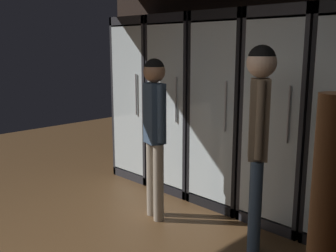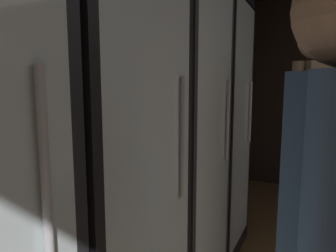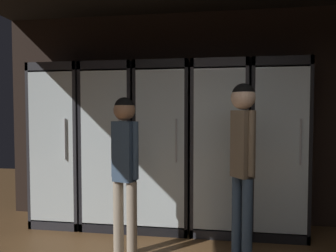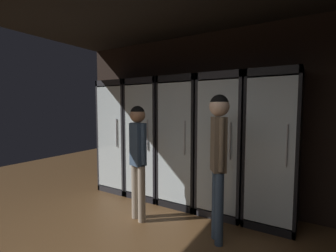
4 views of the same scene
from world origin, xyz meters
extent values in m
cube|color=black|center=(0.00, 3.03, 1.40)|extent=(6.00, 0.06, 2.80)
cube|color=#2B2B30|center=(-2.08, 2.96, 1.04)|extent=(0.65, 0.04, 2.08)
cube|color=#2B2B30|center=(-2.39, 2.69, 1.04)|extent=(0.04, 0.58, 2.08)
cube|color=#2B2B30|center=(-1.77, 2.69, 1.04)|extent=(0.04, 0.58, 2.08)
cube|color=#2B2B30|center=(-2.08, 2.69, 2.03)|extent=(0.65, 0.58, 0.10)
cube|color=#2B2B30|center=(-2.08, 2.69, 0.05)|extent=(0.65, 0.58, 0.10)
cube|color=white|center=(-2.08, 2.93, 1.04)|extent=(0.57, 0.02, 1.84)
cube|color=silver|center=(-2.08, 2.41, 1.04)|extent=(0.57, 0.02, 1.84)
cylinder|color=#B2B2B7|center=(-1.88, 2.39, 1.15)|extent=(0.02, 0.02, 0.50)
cube|color=silver|center=(-2.08, 2.69, 0.12)|extent=(0.55, 0.50, 0.02)
cylinder|color=#336B38|center=(-2.22, 2.66, 0.24)|extent=(0.07, 0.07, 0.22)
cylinder|color=#336B38|center=(-2.22, 2.66, 0.38)|extent=(0.02, 0.02, 0.08)
cylinder|color=beige|center=(-2.22, 2.66, 0.25)|extent=(0.07, 0.07, 0.06)
cylinder|color=#336B38|center=(-1.94, 2.74, 0.23)|extent=(0.07, 0.07, 0.20)
cylinder|color=#336B38|center=(-1.94, 2.74, 0.36)|extent=(0.02, 0.02, 0.07)
cylinder|color=#2D2D33|center=(-1.94, 2.74, 0.22)|extent=(0.07, 0.07, 0.07)
cube|color=silver|center=(-2.08, 2.69, 0.58)|extent=(0.55, 0.50, 0.02)
cylinder|color=#194723|center=(-2.30, 2.69, 0.70)|extent=(0.07, 0.07, 0.22)
cylinder|color=#194723|center=(-2.30, 2.69, 0.84)|extent=(0.03, 0.03, 0.07)
cylinder|color=#2D2D33|center=(-2.30, 2.69, 0.67)|extent=(0.08, 0.08, 0.06)
cylinder|color=#194723|center=(-2.15, 2.72, 0.69)|extent=(0.07, 0.07, 0.20)
cylinder|color=#194723|center=(-2.15, 2.72, 0.83)|extent=(0.02, 0.02, 0.10)
cylinder|color=#B2332D|center=(-2.15, 2.72, 0.68)|extent=(0.07, 0.07, 0.06)
cylinder|color=brown|center=(-2.00, 2.72, 0.68)|extent=(0.07, 0.07, 0.19)
cylinder|color=brown|center=(-2.00, 2.72, 0.82)|extent=(0.03, 0.03, 0.08)
cylinder|color=#B2332D|center=(-2.00, 2.72, 0.67)|extent=(0.07, 0.07, 0.06)
cylinder|color=black|center=(-1.86, 2.65, 0.69)|extent=(0.06, 0.06, 0.21)
cylinder|color=black|center=(-1.86, 2.65, 0.83)|extent=(0.02, 0.02, 0.06)
cylinder|color=white|center=(-1.86, 2.65, 0.68)|extent=(0.07, 0.07, 0.06)
cube|color=silver|center=(-2.08, 2.69, 1.04)|extent=(0.55, 0.50, 0.02)
cylinder|color=black|center=(-2.22, 2.66, 1.14)|extent=(0.08, 0.08, 0.19)
cylinder|color=black|center=(-2.22, 2.66, 1.27)|extent=(0.03, 0.03, 0.06)
cylinder|color=white|center=(-2.22, 2.66, 1.15)|extent=(0.08, 0.08, 0.06)
cylinder|color=gray|center=(-1.95, 2.64, 1.15)|extent=(0.07, 0.07, 0.22)
cylinder|color=gray|center=(-1.95, 2.64, 1.30)|extent=(0.03, 0.03, 0.08)
cylinder|color=tan|center=(-1.95, 2.64, 1.15)|extent=(0.07, 0.07, 0.08)
cube|color=silver|center=(-2.08, 2.69, 1.49)|extent=(0.55, 0.50, 0.02)
cylinder|color=gray|center=(-2.30, 2.74, 1.60)|extent=(0.07, 0.07, 0.20)
cylinder|color=gray|center=(-2.30, 2.74, 1.73)|extent=(0.02, 0.02, 0.06)
cylinder|color=#B2332D|center=(-2.30, 2.74, 1.60)|extent=(0.07, 0.07, 0.06)
cylinder|color=#9EAD99|center=(-2.14, 2.66, 1.60)|extent=(0.07, 0.07, 0.19)
cylinder|color=#9EAD99|center=(-2.14, 2.66, 1.72)|extent=(0.03, 0.03, 0.06)
cylinder|color=#B2332D|center=(-2.14, 2.66, 1.60)|extent=(0.07, 0.07, 0.06)
cylinder|color=#336B38|center=(-2.01, 2.70, 1.61)|extent=(0.08, 0.08, 0.22)
cylinder|color=#336B38|center=(-2.01, 2.70, 1.76)|extent=(0.03, 0.03, 0.07)
cylinder|color=white|center=(-2.01, 2.70, 1.62)|extent=(0.08, 0.08, 0.07)
cylinder|color=brown|center=(-1.87, 2.70, 1.61)|extent=(0.07, 0.07, 0.22)
cylinder|color=brown|center=(-1.87, 2.70, 1.77)|extent=(0.02, 0.02, 0.09)
cylinder|color=tan|center=(-1.87, 2.70, 1.59)|extent=(0.08, 0.08, 0.08)
cube|color=black|center=(-1.40, 2.96, 1.04)|extent=(0.65, 0.04, 2.08)
cube|color=black|center=(-1.71, 2.69, 1.04)|extent=(0.04, 0.58, 2.08)
cube|color=black|center=(-1.10, 2.69, 1.04)|extent=(0.04, 0.58, 2.08)
cube|color=black|center=(-1.40, 2.69, 2.03)|extent=(0.65, 0.58, 0.10)
cube|color=black|center=(-1.40, 2.69, 0.05)|extent=(0.65, 0.58, 0.10)
cube|color=white|center=(-1.40, 2.93, 1.04)|extent=(0.57, 0.02, 1.84)
cube|color=silver|center=(-1.40, 2.41, 1.04)|extent=(0.57, 0.02, 1.84)
cylinder|color=#B2B2B7|center=(-1.21, 2.39, 1.15)|extent=(0.02, 0.02, 0.50)
cube|color=silver|center=(-1.40, 2.69, 0.12)|extent=(0.55, 0.50, 0.02)
cylinder|color=#336B38|center=(-1.59, 2.71, 0.23)|extent=(0.07, 0.07, 0.21)
cylinder|color=#336B38|center=(-1.59, 2.71, 0.37)|extent=(0.02, 0.02, 0.06)
cylinder|color=tan|center=(-1.59, 2.71, 0.23)|extent=(0.07, 0.07, 0.08)
cylinder|color=black|center=(-1.39, 2.66, 0.24)|extent=(0.07, 0.07, 0.22)
cylinder|color=black|center=(-1.39, 2.66, 0.39)|extent=(0.02, 0.02, 0.08)
cylinder|color=white|center=(-1.39, 2.66, 0.23)|extent=(0.08, 0.08, 0.09)
cylinder|color=black|center=(-1.21, 2.69, 0.22)|extent=(0.07, 0.07, 0.19)
cylinder|color=black|center=(-1.21, 2.69, 0.37)|extent=(0.03, 0.03, 0.09)
cylinder|color=#B2332D|center=(-1.21, 2.69, 0.20)|extent=(0.07, 0.07, 0.07)
cube|color=silver|center=(-1.40, 2.69, 0.58)|extent=(0.55, 0.50, 0.02)
cylinder|color=brown|center=(-1.54, 2.71, 0.68)|extent=(0.06, 0.06, 0.18)
cylinder|color=brown|center=(-1.54, 2.71, 0.80)|extent=(0.02, 0.02, 0.07)
cylinder|color=#B2332D|center=(-1.54, 2.71, 0.68)|extent=(0.06, 0.06, 0.06)
cylinder|color=#194723|center=(-1.27, 2.67, 0.69)|extent=(0.07, 0.07, 0.21)
cylinder|color=#194723|center=(-1.27, 2.67, 0.84)|extent=(0.02, 0.02, 0.08)
cylinder|color=beige|center=(-1.27, 2.67, 0.66)|extent=(0.07, 0.07, 0.07)
cube|color=silver|center=(-1.40, 2.69, 1.04)|extent=(0.55, 0.50, 0.02)
cylinder|color=#336B38|center=(-1.54, 2.66, 1.16)|extent=(0.06, 0.06, 0.23)
cylinder|color=#336B38|center=(-1.54, 2.66, 1.31)|extent=(0.02, 0.02, 0.07)
cylinder|color=tan|center=(-1.54, 2.66, 1.13)|extent=(0.06, 0.06, 0.07)
cylinder|color=black|center=(-1.26, 2.70, 1.15)|extent=(0.08, 0.08, 0.21)
cylinder|color=black|center=(-1.26, 2.70, 1.29)|extent=(0.03, 0.03, 0.08)
cylinder|color=#2D2D33|center=(-1.26, 2.70, 1.15)|extent=(0.08, 0.08, 0.07)
cube|color=silver|center=(-1.40, 2.69, 1.49)|extent=(0.55, 0.50, 0.02)
cylinder|color=black|center=(-1.55, 2.68, 1.61)|extent=(0.06, 0.06, 0.22)
cylinder|color=black|center=(-1.55, 2.68, 1.76)|extent=(0.02, 0.02, 0.08)
cylinder|color=#B2332D|center=(-1.55, 2.68, 1.58)|extent=(0.07, 0.07, 0.08)
cylinder|color=#194723|center=(-1.25, 2.72, 1.61)|extent=(0.07, 0.07, 0.22)
cylinder|color=#194723|center=(-1.25, 2.72, 1.77)|extent=(0.03, 0.03, 0.09)
cylinder|color=beige|center=(-1.25, 2.72, 1.60)|extent=(0.08, 0.08, 0.07)
cube|color=black|center=(-0.72, 2.96, 1.04)|extent=(0.65, 0.04, 2.08)
cube|color=black|center=(-1.03, 2.69, 1.04)|extent=(0.04, 0.58, 2.08)
cube|color=black|center=(-0.42, 2.69, 1.04)|extent=(0.04, 0.58, 2.08)
cube|color=black|center=(-0.72, 2.69, 2.03)|extent=(0.65, 0.58, 0.10)
cube|color=black|center=(-0.72, 2.69, 0.05)|extent=(0.65, 0.58, 0.10)
cube|color=white|center=(-0.72, 2.93, 1.04)|extent=(0.57, 0.02, 1.84)
cube|color=silver|center=(-0.72, 2.41, 1.04)|extent=(0.57, 0.02, 1.84)
cylinder|color=#B2B2B7|center=(-0.53, 2.39, 1.15)|extent=(0.02, 0.02, 0.50)
cube|color=silver|center=(-0.72, 2.69, 0.12)|extent=(0.55, 0.50, 0.02)
cylinder|color=#194723|center=(-0.90, 2.65, 0.25)|extent=(0.06, 0.06, 0.24)
cylinder|color=#194723|center=(-0.90, 2.65, 0.41)|extent=(0.02, 0.02, 0.09)
cylinder|color=#B2332D|center=(-0.90, 2.65, 0.23)|extent=(0.07, 0.07, 0.08)
cylinder|color=black|center=(-0.73, 2.71, 0.23)|extent=(0.07, 0.07, 0.20)
cylinder|color=black|center=(-0.73, 2.71, 0.37)|extent=(0.02, 0.02, 0.08)
cylinder|color=#B2332D|center=(-0.73, 2.71, 0.22)|extent=(0.07, 0.07, 0.07)
cylinder|color=gray|center=(-0.54, 2.74, 0.22)|extent=(0.06, 0.06, 0.19)
cylinder|color=gray|center=(-0.54, 2.74, 0.36)|extent=(0.02, 0.02, 0.08)
cylinder|color=tan|center=(-0.54, 2.74, 0.20)|extent=(0.06, 0.06, 0.05)
cube|color=silver|center=(-0.72, 2.69, 0.73)|extent=(0.55, 0.50, 0.02)
cylinder|color=#194723|center=(-0.92, 2.66, 0.85)|extent=(0.07, 0.07, 0.21)
cylinder|color=#194723|center=(-0.92, 2.66, 0.99)|extent=(0.02, 0.02, 0.07)
cylinder|color=#2D2D33|center=(-0.92, 2.66, 0.83)|extent=(0.07, 0.07, 0.07)
cylinder|color=#336B38|center=(-0.72, 2.66, 0.86)|extent=(0.07, 0.07, 0.24)
cylinder|color=#336B38|center=(-0.72, 2.66, 1.03)|extent=(0.03, 0.03, 0.09)
cylinder|color=beige|center=(-0.72, 2.66, 0.83)|extent=(0.07, 0.07, 0.07)
cylinder|color=brown|center=(-0.54, 2.67, 0.84)|extent=(0.07, 0.07, 0.20)
cylinder|color=brown|center=(-0.54, 2.67, 0.98)|extent=(0.02, 0.02, 0.07)
cylinder|color=beige|center=(-0.54, 2.67, 0.85)|extent=(0.07, 0.07, 0.07)
cube|color=silver|center=(-0.72, 2.69, 1.34)|extent=(0.55, 0.50, 0.02)
cylinder|color=brown|center=(-0.93, 2.68, 1.44)|extent=(0.07, 0.07, 0.18)
cylinder|color=brown|center=(-0.93, 2.68, 1.57)|extent=(0.03, 0.03, 0.07)
cylinder|color=tan|center=(-0.93, 2.68, 1.42)|extent=(0.08, 0.08, 0.06)
cylinder|color=black|center=(-0.79, 2.65, 1.46)|extent=(0.07, 0.07, 0.23)
cylinder|color=black|center=(-0.79, 2.65, 1.62)|extent=(0.02, 0.02, 0.08)
cylinder|color=tan|center=(-0.79, 2.65, 1.46)|extent=(0.07, 0.07, 0.07)
cylinder|color=#9EAD99|center=(-0.66, 2.73, 1.45)|extent=(0.07, 0.07, 0.20)
cylinder|color=#9EAD99|center=(-0.66, 2.73, 1.59)|extent=(0.03, 0.03, 0.09)
cylinder|color=white|center=(-0.66, 2.73, 1.46)|extent=(0.07, 0.07, 0.07)
cylinder|color=brown|center=(-0.52, 2.69, 1.45)|extent=(0.07, 0.07, 0.19)
cylinder|color=brown|center=(-0.52, 2.69, 1.58)|extent=(0.03, 0.03, 0.07)
cylinder|color=white|center=(-0.52, 2.69, 1.44)|extent=(0.08, 0.08, 0.06)
cube|color=#2B2B30|center=(-0.05, 2.96, 1.04)|extent=(0.65, 0.04, 2.08)
cube|color=#2B2B30|center=(-0.35, 2.69, 1.04)|extent=(0.04, 0.58, 2.08)
cube|color=#2B2B30|center=(0.26, 2.69, 1.04)|extent=(0.04, 0.58, 2.08)
cube|color=#2B2B30|center=(-0.05, 2.69, 2.03)|extent=(0.65, 0.58, 0.10)
cube|color=#2B2B30|center=(-0.05, 2.69, 0.05)|extent=(0.65, 0.58, 0.10)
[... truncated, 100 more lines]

